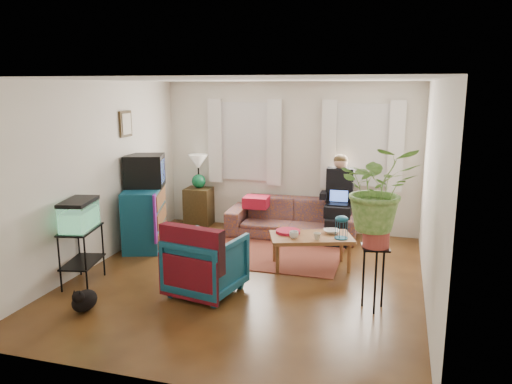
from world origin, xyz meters
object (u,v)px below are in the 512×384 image
(armchair, at_px, (206,261))
(coffee_table, at_px, (311,252))
(plant_stand, at_px, (374,278))
(sofa, at_px, (292,212))
(dresser, at_px, (144,217))
(aquarium_stand, at_px, (82,256))
(side_table, at_px, (199,206))

(armchair, distance_m, coffee_table, 1.65)
(plant_stand, bearing_deg, sofa, 120.56)
(dresser, height_order, plant_stand, dresser)
(aquarium_stand, bearing_deg, coffee_table, 14.88)
(aquarium_stand, distance_m, coffee_table, 3.08)
(aquarium_stand, xyz_separation_m, plant_stand, (3.66, 0.27, 0.01))
(side_table, relative_size, coffee_table, 0.61)
(dresser, distance_m, plant_stand, 3.90)
(armchair, height_order, plant_stand, armchair)
(armchair, height_order, coffee_table, armchair)
(sofa, xyz_separation_m, armchair, (-0.51, -2.64, -0.01))
(armchair, relative_size, coffee_table, 0.73)
(sofa, bearing_deg, plant_stand, -61.48)
(sofa, height_order, dresser, dresser)
(dresser, xyz_separation_m, aquarium_stand, (-0.01, -1.63, -0.11))
(sofa, relative_size, dresser, 2.05)
(coffee_table, bearing_deg, armchair, -150.70)
(sofa, xyz_separation_m, aquarium_stand, (-2.16, -2.81, -0.05))
(side_table, bearing_deg, coffee_table, -35.01)
(armchair, bearing_deg, sofa, -89.85)
(sofa, distance_m, side_table, 1.83)
(side_table, bearing_deg, dresser, -103.21)
(sofa, xyz_separation_m, side_table, (-1.81, 0.26, -0.08))
(plant_stand, bearing_deg, side_table, 139.70)
(side_table, height_order, coffee_table, side_table)
(side_table, distance_m, armchair, 3.18)
(aquarium_stand, bearing_deg, armchair, -6.31)
(aquarium_stand, height_order, armchair, armchair)
(side_table, xyz_separation_m, dresser, (-0.34, -1.45, 0.13))
(dresser, bearing_deg, sofa, 10.01)
(sofa, bearing_deg, dresser, -153.15)
(aquarium_stand, bearing_deg, plant_stand, -8.13)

